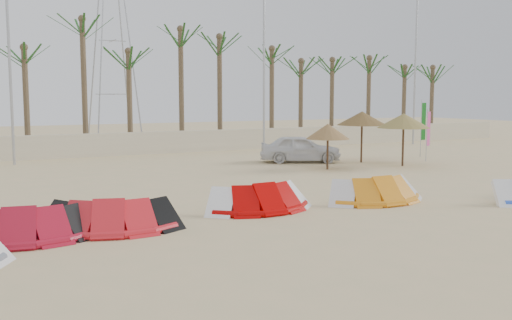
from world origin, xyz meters
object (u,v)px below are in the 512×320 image
car (300,149)px  parasol_mid (404,121)px  kite_red_left (19,221)px  kite_orange (371,188)px  parasol_left (328,131)px  kite_red_right (256,196)px  kite_red_mid (107,213)px  parasol_right (362,118)px

car → parasol_mid: bearing=-108.7°
kite_red_left → car: car is taller
kite_orange → parasol_left: (3.37, 7.21, 1.33)m
parasol_mid → kite_red_left: bearing=-159.7°
kite_orange → kite_red_right: bearing=173.0°
kite_red_mid → parasol_right: 17.42m
parasol_mid → kite_orange: bearing=-138.1°
car → kite_red_mid: bearing=157.6°
kite_red_right → kite_orange: (3.95, -0.48, 0.00)m
parasol_left → parasol_right: 3.53m
kite_red_mid → parasol_left: bearing=31.3°
kite_red_left → parasol_left: parasol_left is taller
kite_red_mid → parasol_left: size_ratio=1.77×
kite_red_right → parasol_left: size_ratio=1.59×
kite_red_mid → parasol_left: parasol_left is taller
parasol_right → kite_red_right: bearing=-141.8°
kite_red_mid → parasol_mid: size_ratio=1.47×
kite_red_right → car: car is taller
kite_red_left → parasol_mid: size_ratio=1.40×
kite_red_left → kite_red_right: 6.58m
kite_red_right → car: 12.51m
kite_red_right → parasol_left: (7.32, 6.73, 1.33)m
kite_red_left → parasol_right: parasol_right is taller
kite_orange → kite_red_left: bearing=-179.8°
kite_red_right → kite_red_mid: bearing=-174.0°
parasol_left → parasol_mid: 4.04m
kite_orange → parasol_mid: parasol_mid is taller
parasol_left → car: 3.26m
kite_red_mid → parasol_left: (11.82, 7.20, 1.33)m
kite_red_mid → kite_red_right: bearing=6.0°
kite_red_mid → kite_red_right: (4.50, 0.47, -0.00)m
kite_orange → parasol_left: bearing=64.9°
kite_red_right → parasol_right: (10.48, 8.23, 1.82)m
kite_red_mid → car: size_ratio=0.91×
kite_red_left → kite_red_right: (6.56, 0.51, -0.00)m
kite_orange → parasol_left: 8.07m
parasol_mid → parasol_right: size_ratio=0.98×
car → kite_red_right: bearing=169.3°
kite_red_left → parasol_left: bearing=27.5°
kite_red_mid → parasol_right: parasol_right is taller
parasol_left → kite_red_left: bearing=-152.5°
parasol_mid → car: bearing=133.5°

